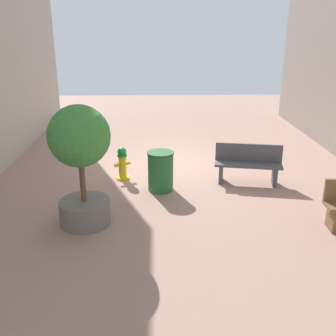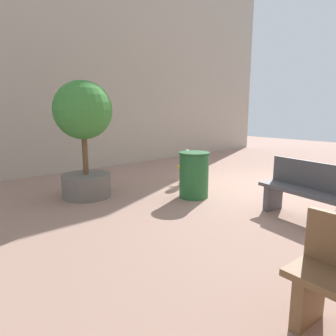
{
  "view_description": "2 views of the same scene",
  "coord_description": "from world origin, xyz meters",
  "px_view_note": "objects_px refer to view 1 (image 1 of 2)",
  "views": [
    {
      "loc": [
        0.62,
        10.43,
        3.65
      ],
      "look_at": [
        0.39,
        2.86,
        0.92
      ],
      "focal_mm": 42.14,
      "sensor_mm": 36.0,
      "label": 1
    },
    {
      "loc": [
        -3.6,
        6.21,
        1.77
      ],
      "look_at": [
        0.5,
        2.56,
        0.71
      ],
      "focal_mm": 32.2,
      "sensor_mm": 36.0,
      "label": 2
    }
  ],
  "objects_px": {
    "fire_hydrant": "(122,163)",
    "planter_tree": "(81,155)",
    "bench_near": "(248,163)",
    "trash_bin": "(161,171)"
  },
  "relations": [
    {
      "from": "fire_hydrant",
      "to": "planter_tree",
      "type": "height_order",
      "value": "planter_tree"
    },
    {
      "from": "fire_hydrant",
      "to": "bench_near",
      "type": "distance_m",
      "value": 3.12
    },
    {
      "from": "planter_tree",
      "to": "trash_bin",
      "type": "relative_size",
      "value": 2.51
    },
    {
      "from": "trash_bin",
      "to": "fire_hydrant",
      "type": "bearing_deg",
      "value": -37.99
    },
    {
      "from": "fire_hydrant",
      "to": "planter_tree",
      "type": "relative_size",
      "value": 0.35
    },
    {
      "from": "bench_near",
      "to": "fire_hydrant",
      "type": "bearing_deg",
      "value": -5.87
    },
    {
      "from": "bench_near",
      "to": "planter_tree",
      "type": "xyz_separation_m",
      "value": [
        3.65,
        2.05,
        0.92
      ]
    },
    {
      "from": "fire_hydrant",
      "to": "trash_bin",
      "type": "bearing_deg",
      "value": 142.01
    },
    {
      "from": "fire_hydrant",
      "to": "planter_tree",
      "type": "distance_m",
      "value": 2.63
    },
    {
      "from": "planter_tree",
      "to": "bench_near",
      "type": "bearing_deg",
      "value": -150.62
    }
  ]
}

